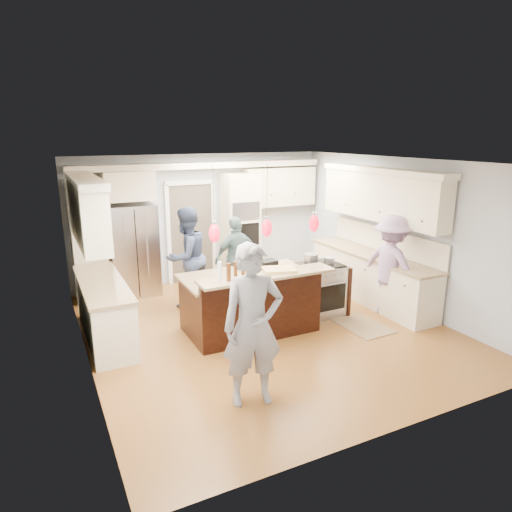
{
  "coord_description": "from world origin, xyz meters",
  "views": [
    {
      "loc": [
        -3.2,
        -6.16,
        3.1
      ],
      "look_at": [
        0.0,
        0.35,
        1.15
      ],
      "focal_mm": 32.0,
      "sensor_mm": 36.0,
      "label": 1
    }
  ],
  "objects_px": {
    "kitchen_island": "(250,302)",
    "island_range": "(320,289)",
    "person_far_left": "(187,257)",
    "person_bar_end": "(253,326)",
    "refrigerator": "(133,250)"
  },
  "relations": [
    {
      "from": "kitchen_island",
      "to": "person_bar_end",
      "type": "xyz_separation_m",
      "value": [
        -0.85,
        -1.87,
        0.48
      ]
    },
    {
      "from": "island_range",
      "to": "person_bar_end",
      "type": "bearing_deg",
      "value": -139.2
    },
    {
      "from": "person_bar_end",
      "to": "island_range",
      "type": "bearing_deg",
      "value": 53.31
    },
    {
      "from": "refrigerator",
      "to": "person_bar_end",
      "type": "relative_size",
      "value": 0.93
    },
    {
      "from": "kitchen_island",
      "to": "person_bar_end",
      "type": "relative_size",
      "value": 1.08
    },
    {
      "from": "island_range",
      "to": "person_bar_end",
      "type": "distance_m",
      "value": 3.03
    },
    {
      "from": "person_far_left",
      "to": "person_bar_end",
      "type": "bearing_deg",
      "value": 58.96
    },
    {
      "from": "island_range",
      "to": "person_far_left",
      "type": "bearing_deg",
      "value": 143.41
    },
    {
      "from": "refrigerator",
      "to": "kitchen_island",
      "type": "distance_m",
      "value": 2.91
    },
    {
      "from": "refrigerator",
      "to": "person_far_left",
      "type": "bearing_deg",
      "value": -54.03
    },
    {
      "from": "person_bar_end",
      "to": "person_far_left",
      "type": "height_order",
      "value": "person_bar_end"
    },
    {
      "from": "refrigerator",
      "to": "kitchen_island",
      "type": "height_order",
      "value": "refrigerator"
    },
    {
      "from": "person_bar_end",
      "to": "person_far_left",
      "type": "bearing_deg",
      "value": 97.45
    },
    {
      "from": "kitchen_island",
      "to": "island_range",
      "type": "height_order",
      "value": "kitchen_island"
    },
    {
      "from": "person_far_left",
      "to": "kitchen_island",
      "type": "bearing_deg",
      "value": 83.72
    }
  ]
}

